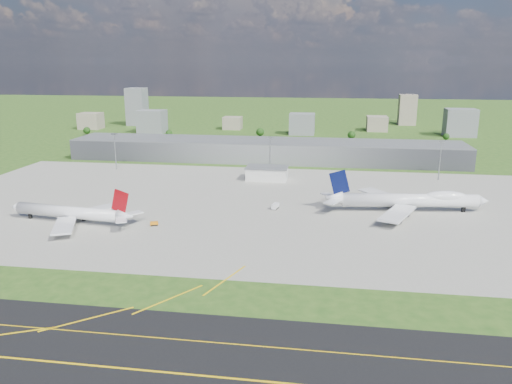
# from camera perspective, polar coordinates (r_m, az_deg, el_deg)

# --- Properties ---
(ground) EXTENTS (1400.00, 1400.00, 0.00)m
(ground) POSITION_cam_1_polar(r_m,az_deg,el_deg) (374.37, 0.72, 3.23)
(ground) COLOR #295019
(ground) RESTS_ON ground
(taxiway) EXTENTS (1400.00, 60.00, 0.06)m
(taxiway) POSITION_cam_1_polar(r_m,az_deg,el_deg) (136.91, -15.11, -18.88)
(taxiway) COLOR black
(taxiway) RESTS_ON ground
(apron) EXTENTS (360.00, 190.00, 0.08)m
(apron) POSITION_cam_1_polar(r_m,az_deg,el_deg) (267.19, -0.36, -1.48)
(apron) COLOR gray
(apron) RESTS_ON ground
(terminal) EXTENTS (300.00, 42.00, 15.00)m
(terminal) POSITION_cam_1_polar(r_m,az_deg,el_deg) (387.58, 1.03, 4.75)
(terminal) COLOR slate
(terminal) RESTS_ON ground
(ops_building) EXTENTS (26.00, 16.00, 8.00)m
(ops_building) POSITION_cam_1_polar(r_m,az_deg,el_deg) (323.77, 1.27, 2.13)
(ops_building) COLOR silver
(ops_building) RESTS_ON ground
(mast_west) EXTENTS (3.50, 2.00, 25.90)m
(mast_west) POSITION_cam_1_polar(r_m,az_deg,el_deg) (365.42, -15.85, 5.21)
(mast_west) COLOR gray
(mast_west) RESTS_ON ground
(mast_center) EXTENTS (3.50, 2.00, 25.90)m
(mast_center) POSITION_cam_1_polar(r_m,az_deg,el_deg) (335.72, 1.61, 4.96)
(mast_center) COLOR gray
(mast_center) RESTS_ON ground
(mast_east) EXTENTS (3.50, 2.00, 25.90)m
(mast_east) POSITION_cam_1_polar(r_m,az_deg,el_deg) (340.72, 20.36, 4.19)
(mast_east) COLOR gray
(mast_east) RESTS_ON ground
(airliner_red_twin) EXTENTS (67.22, 51.99, 18.46)m
(airliner_red_twin) POSITION_cam_1_polar(r_m,az_deg,el_deg) (252.24, -20.27, -2.26)
(airliner_red_twin) COLOR white
(airliner_red_twin) RESTS_ON ground
(airliner_blue_quad) EXTENTS (83.08, 64.78, 21.69)m
(airliner_blue_quad) POSITION_cam_1_polar(r_m,az_deg,el_deg) (265.69, 17.13, -0.91)
(airliner_blue_quad) COLOR white
(airliner_blue_quad) RESTS_ON ground
(tug_yellow) EXTENTS (4.28, 3.38, 1.85)m
(tug_yellow) POSITION_cam_1_polar(r_m,az_deg,el_deg) (238.60, -11.56, -3.57)
(tug_yellow) COLOR orange
(tug_yellow) RESTS_ON ground
(van_white_near) EXTENTS (3.69, 6.08, 2.84)m
(van_white_near) POSITION_cam_1_polar(r_m,az_deg,el_deg) (259.75, 2.21, -1.65)
(van_white_near) COLOR white
(van_white_near) RESTS_ON ground
(van_white_far) EXTENTS (4.92, 4.53, 2.39)m
(van_white_far) POSITION_cam_1_polar(r_m,az_deg,el_deg) (257.82, 15.37, -2.36)
(van_white_far) COLOR silver
(van_white_far) RESTS_ON ground
(bldg_far_w) EXTENTS (24.00, 20.00, 18.00)m
(bldg_far_w) POSITION_cam_1_polar(r_m,az_deg,el_deg) (601.34, -18.36, 7.73)
(bldg_far_w) COLOR gray
(bldg_far_w) RESTS_ON ground
(bldg_w) EXTENTS (28.00, 22.00, 24.00)m
(bldg_w) POSITION_cam_1_polar(r_m,az_deg,el_deg) (550.95, -11.80, 7.90)
(bldg_w) COLOR slate
(bldg_w) RESTS_ON ground
(bldg_cw) EXTENTS (20.00, 18.00, 14.00)m
(bldg_cw) POSITION_cam_1_polar(r_m,az_deg,el_deg) (568.27, -2.70, 7.88)
(bldg_cw) COLOR gray
(bldg_cw) RESTS_ON ground
(bldg_c) EXTENTS (26.00, 20.00, 22.00)m
(bldg_c) POSITION_cam_1_polar(r_m,az_deg,el_deg) (528.16, 5.28, 7.75)
(bldg_c) COLOR slate
(bldg_c) RESTS_ON ground
(bldg_ce) EXTENTS (22.00, 24.00, 16.00)m
(bldg_ce) POSITION_cam_1_polar(r_m,az_deg,el_deg) (569.63, 13.65, 7.61)
(bldg_ce) COLOR gray
(bldg_ce) RESTS_ON ground
(bldg_e) EXTENTS (30.00, 22.00, 28.00)m
(bldg_e) POSITION_cam_1_polar(r_m,az_deg,el_deg) (552.51, 22.29, 7.35)
(bldg_e) COLOR slate
(bldg_e) RESTS_ON ground
(bldg_tall_w) EXTENTS (22.00, 20.00, 44.00)m
(bldg_tall_w) POSITION_cam_1_polar(r_m,az_deg,el_deg) (619.98, -13.45, 9.47)
(bldg_tall_w) COLOR slate
(bldg_tall_w) RESTS_ON ground
(bldg_tall_e) EXTENTS (20.00, 18.00, 36.00)m
(bldg_tall_e) POSITION_cam_1_polar(r_m,az_deg,el_deg) (632.53, 16.90, 8.97)
(bldg_tall_e) COLOR gray
(bldg_tall_e) RESTS_ON ground
(tree_far_w) EXTENTS (7.20, 7.20, 8.80)m
(tree_far_w) POSITION_cam_1_polar(r_m,az_deg,el_deg) (548.53, -18.77, 6.68)
(tree_far_w) COLOR #382314
(tree_far_w) RESTS_ON ground
(tree_w) EXTENTS (6.75, 6.75, 8.25)m
(tree_w) POSITION_cam_1_polar(r_m,az_deg,el_deg) (509.21, -9.91, 6.64)
(tree_w) COLOR #382314
(tree_w) RESTS_ON ground
(tree_c) EXTENTS (8.10, 8.10, 9.90)m
(tree_c) POSITION_cam_1_polar(r_m,az_deg,el_deg) (503.09, 0.48, 6.87)
(tree_c) COLOR #382314
(tree_c) RESTS_ON ground
(tree_e) EXTENTS (7.65, 7.65, 9.35)m
(tree_e) POSITION_cam_1_polar(r_m,az_deg,el_deg) (493.76, 10.86, 6.42)
(tree_e) COLOR #382314
(tree_e) RESTS_ON ground
(tree_far_e) EXTENTS (6.30, 6.30, 7.70)m
(tree_far_e) POSITION_cam_1_polar(r_m,az_deg,el_deg) (515.34, 20.91, 5.95)
(tree_far_e) COLOR #382314
(tree_far_e) RESTS_ON ground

